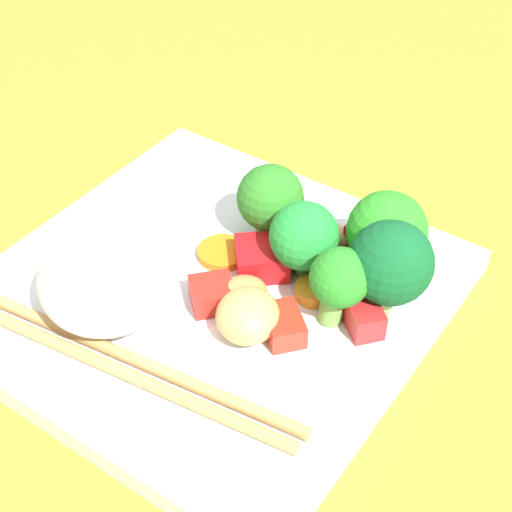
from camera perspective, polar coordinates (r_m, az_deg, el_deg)
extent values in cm
cube|color=olive|center=(49.18, -3.12, -4.25)|extent=(110.00, 110.00, 2.00)
cube|color=white|center=(47.94, -3.19, -2.78)|extent=(26.14, 26.14, 1.52)
ellipsoid|color=white|center=(44.53, -10.81, -1.65)|extent=(8.06, 7.98, 5.46)
cylinder|color=#74A34B|center=(50.18, 0.81, 2.15)|extent=(2.44, 2.44, 2.00)
sphere|color=#2E7E25|center=(49.04, 0.98, 4.26)|extent=(4.24, 4.24, 4.24)
cylinder|color=#539138|center=(47.73, 3.39, -0.40)|extent=(1.88, 1.77, 1.87)
sphere|color=green|center=(46.15, 3.49, 1.47)|extent=(4.14, 4.14, 4.14)
cylinder|color=#6CB046|center=(44.87, 5.48, -3.60)|extent=(1.72, 1.91, 2.18)
sphere|color=#2A8D27|center=(43.46, 6.09, -1.56)|extent=(3.44, 3.44, 3.44)
cylinder|color=#81B156|center=(45.89, 8.90, -2.81)|extent=(2.14, 2.01, 2.10)
sphere|color=#125A2A|center=(44.28, 9.71, -0.49)|extent=(4.86, 4.86, 4.86)
cylinder|color=#65AB51|center=(48.23, 9.07, -0.54)|extent=(1.80, 1.59, 1.76)
sphere|color=green|center=(46.94, 9.45, 1.79)|extent=(4.83, 4.83, 4.83)
cylinder|color=orange|center=(50.21, 3.09, 1.34)|extent=(2.99, 2.99, 0.68)
cylinder|color=orange|center=(46.50, 4.15, -2.57)|extent=(3.08, 3.08, 0.80)
cylinder|color=orange|center=(49.16, -2.44, 0.23)|extent=(3.21, 3.21, 0.53)
cube|color=red|center=(49.44, 7.81, 1.14)|extent=(2.36, 1.91, 1.91)
cube|color=red|center=(44.04, 1.99, -5.02)|extent=(3.45, 3.31, 1.44)
cube|color=red|center=(47.81, 0.41, -0.17)|extent=(4.34, 4.33, 1.76)
cube|color=red|center=(45.79, -3.17, -2.78)|extent=(3.43, 3.44, 1.48)
cube|color=red|center=(44.55, 7.86, -4.56)|extent=(2.78, 2.72, 1.70)
ellipsoid|color=tan|center=(49.88, 5.41, 1.51)|extent=(3.04, 2.48, 1.52)
ellipsoid|color=#BE8543|center=(46.80, 7.06, -0.96)|extent=(4.72, 4.36, 2.61)
ellipsoid|color=tan|center=(45.89, -0.64, -2.41)|extent=(3.71, 3.72, 1.67)
ellipsoid|color=tan|center=(43.79, -0.61, -4.32)|extent=(5.11, 5.25, 2.50)
cylinder|color=tan|center=(43.01, -10.19, -8.07)|extent=(21.92, 4.18, 0.72)
cylinder|color=tan|center=(43.53, -9.38, -7.15)|extent=(21.92, 4.18, 0.72)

